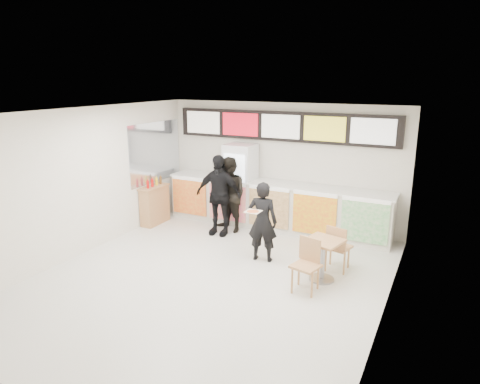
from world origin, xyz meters
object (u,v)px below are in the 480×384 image
Objects in this scene: customer_main at (262,222)px; condiment_ledge at (155,205)px; drinks_fridge at (240,184)px; cafe_table at (323,252)px; customer_mid at (218,195)px; customer_left at (230,195)px; service_counter at (275,206)px.

condiment_ledge is (-3.31, 0.86, -0.32)m from customer_main.
cafe_table is at bearing -38.60° from drinks_fridge.
customer_left is at bearing 59.27° from customer_mid.
customer_left is 0.32m from customer_mid.
customer_mid is at bearing 2.28° from condiment_ledge.
customer_left is 1.55× the size of condiment_ledge.
service_counter is at bearing 56.88° from customer_left.
customer_mid is at bearing -95.31° from drinks_fridge.
cafe_table is at bearing -14.28° from condiment_ledge.
service_counter is 1.43m from customer_mid.
customer_left is at bearing -50.63° from customer_main.
customer_mid is 1.16× the size of cafe_table.
customer_left is (-1.38, 1.21, 0.08)m from customer_main.
customer_mid is (-1.52, 0.93, 0.13)m from customer_main.
customer_mid is 1.64× the size of condiment_ledge.
customer_main is 0.86× the size of customer_mid.
service_counter is at bearing 143.90° from cafe_table.
condiment_ledge is at bearing 176.96° from customer_mid.
condiment_ledge is (-4.64, 1.18, -0.04)m from cafe_table.
customer_mid is at bearing -137.70° from service_counter.
condiment_ledge is at bearing -160.43° from service_counter.
service_counter is at bearing -84.43° from customer_main.
customer_left is at bearing 164.45° from cafe_table.
cafe_table is (2.71, -1.54, -0.36)m from customer_left.
drinks_fridge is 1.23× the size of cafe_table.
customer_mid reaches higher than service_counter.
customer_left reaches higher than customer_main.
drinks_fridge reaches higher than cafe_table.
customer_left is at bearing -85.83° from drinks_fridge.
customer_left is at bearing 10.50° from condiment_ledge.
customer_main reaches higher than cafe_table.
cafe_table is at bearing -29.10° from customer_mid.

